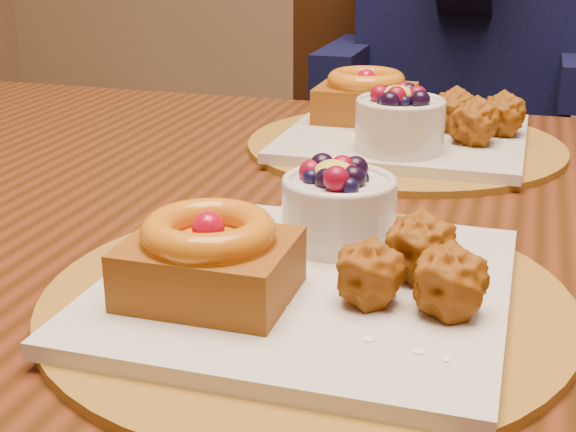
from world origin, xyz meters
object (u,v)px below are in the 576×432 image
Objects in this scene: dining_table at (365,279)px; place_setting_far at (402,126)px; chair_far at (398,164)px; place_setting_near at (305,269)px.

place_setting_far reaches higher than dining_table.
dining_table is 4.21× the size of place_setting_far.
chair_far reaches higher than dining_table.
place_setting_near is (-0.00, -0.21, 0.10)m from dining_table.
place_setting_near is at bearing -89.90° from place_setting_far.
chair_far is (-0.11, 0.68, -0.25)m from place_setting_far.
place_setting_near is at bearing -95.22° from chair_far.
place_setting_near is 0.39× the size of chair_far.
dining_table is 4.21× the size of place_setting_near.
chair_far is at bearing 99.09° from place_setting_far.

